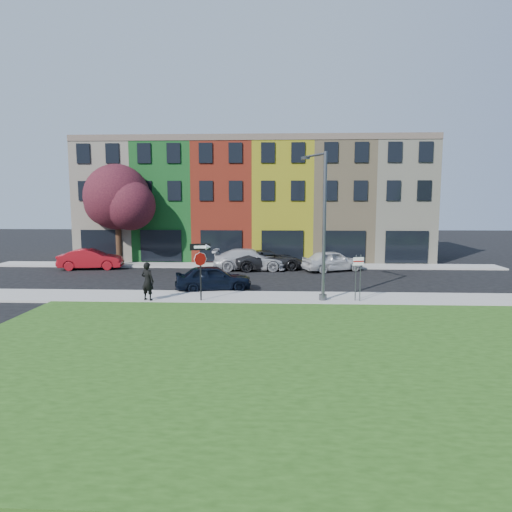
{
  "coord_description": "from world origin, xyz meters",
  "views": [
    {
      "loc": [
        -0.43,
        -20.89,
        5.26
      ],
      "look_at": [
        -1.59,
        4.0,
        2.19
      ],
      "focal_mm": 32.0,
      "sensor_mm": 36.0,
      "label": 1
    }
  ],
  "objects_px": {
    "stop_sign": "(200,260)",
    "sedan_near": "(213,278)",
    "man": "(148,281)",
    "street_lamp": "(322,226)"
  },
  "relations": [
    {
      "from": "man",
      "to": "street_lamp",
      "type": "relative_size",
      "value": 0.26
    },
    {
      "from": "stop_sign",
      "to": "sedan_near",
      "type": "bearing_deg",
      "value": 71.57
    },
    {
      "from": "man",
      "to": "street_lamp",
      "type": "height_order",
      "value": "street_lamp"
    },
    {
      "from": "sedan_near",
      "to": "street_lamp",
      "type": "xyz_separation_m",
      "value": [
        5.99,
        -2.59,
        3.17
      ]
    },
    {
      "from": "man",
      "to": "sedan_near",
      "type": "bearing_deg",
      "value": -110.93
    },
    {
      "from": "stop_sign",
      "to": "street_lamp",
      "type": "distance_m",
      "value": 6.45
    },
    {
      "from": "street_lamp",
      "to": "man",
      "type": "bearing_deg",
      "value": 159.34
    },
    {
      "from": "street_lamp",
      "to": "sedan_near",
      "type": "bearing_deg",
      "value": 131.85
    },
    {
      "from": "stop_sign",
      "to": "man",
      "type": "height_order",
      "value": "stop_sign"
    },
    {
      "from": "man",
      "to": "sedan_near",
      "type": "distance_m",
      "value": 4.39
    }
  ]
}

